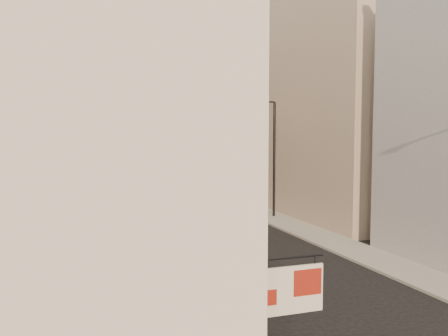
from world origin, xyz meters
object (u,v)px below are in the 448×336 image
white_tower (178,65)px  traffic_light_left (107,177)px  traffic_light_right (221,165)px  clock_tower (104,76)px  streetlamp_mid (272,152)px

white_tower → traffic_light_left: white_tower is taller
traffic_light_left → traffic_light_right: same height
clock_tower → white_tower: size_ratio=1.08×
streetlamp_mid → traffic_light_left: streetlamp_mid is taller
clock_tower → traffic_light_left: 57.86m
traffic_light_right → white_tower: bearing=-88.4°
white_tower → streetlamp_mid: white_tower is taller
traffic_light_right → streetlamp_mid: bearing=101.5°
streetlamp_mid → traffic_light_right: 11.66m
traffic_light_left → traffic_light_right: bearing=-149.4°
streetlamp_mid → clock_tower: bearing=77.9°
clock_tower → white_tower: 17.83m
clock_tower → streetlamp_mid: (7.54, -60.04, -11.91)m
streetlamp_mid → traffic_light_right: bearing=73.9°
streetlamp_mid → traffic_light_left: size_ratio=2.00×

